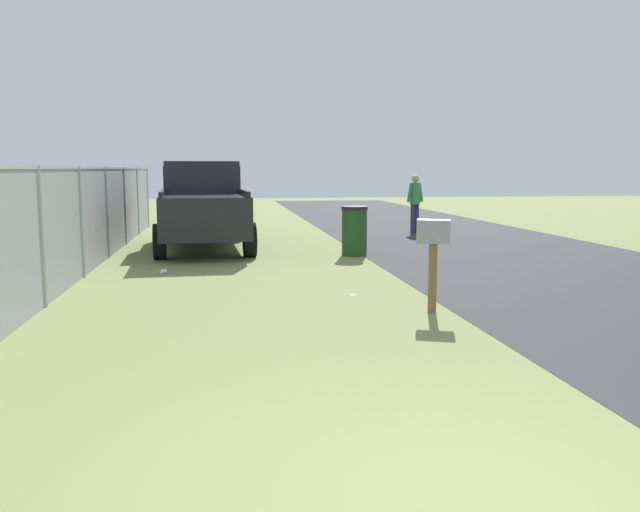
{
  "coord_description": "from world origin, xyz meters",
  "views": [
    {
      "loc": [
        -3.27,
        1.3,
        1.91
      ],
      "look_at": [
        4.23,
        0.19,
        0.89
      ],
      "focal_mm": 36.67,
      "sensor_mm": 36.0,
      "label": 1
    }
  ],
  "objects": [
    {
      "name": "road_asphalt",
      "position": [
        6.0,
        -4.96,
        0.0
      ],
      "size": [
        60.0,
        6.48,
        0.01
      ],
      "primitive_type": "cube",
      "color": "#2D2D30",
      "rests_on": "ground"
    },
    {
      "name": "mailbox",
      "position": [
        5.0,
        -1.44,
        0.99
      ],
      "size": [
        0.34,
        0.48,
        1.25
      ],
      "rotation": [
        0.0,
        0.0,
        -0.37
      ],
      "color": "brown",
      "rests_on": "ground"
    },
    {
      "name": "pickup_truck",
      "position": [
        12.83,
        1.81,
        1.1
      ],
      "size": [
        5.43,
        2.39,
        2.09
      ],
      "rotation": [
        0.0,
        0.0,
        0.05
      ],
      "color": "black",
      "rests_on": "ground"
    },
    {
      "name": "trash_bin",
      "position": [
        10.85,
        -1.55,
        0.55
      ],
      "size": [
        0.58,
        0.58,
        1.09
      ],
      "color": "#1E4C1E",
      "rests_on": "ground"
    },
    {
      "name": "pedestrian",
      "position": [
        15.65,
        -4.36,
        1.01
      ],
      "size": [
        0.3,
        0.55,
        1.74
      ],
      "rotation": [
        0.0,
        0.0,
        0.37
      ],
      "color": "#2D3351",
      "rests_on": "ground"
    },
    {
      "name": "fence_section",
      "position": [
        9.94,
        3.79,
        1.05
      ],
      "size": [
        17.99,
        0.07,
        1.96
      ],
      "color": "#9EA3A8",
      "rests_on": "ground"
    },
    {
      "name": "litter_cup_midfield_a",
      "position": [
        8.86,
        2.42,
        0.04
      ],
      "size": [
        0.12,
        0.13,
        0.08
      ],
      "primitive_type": "cylinder",
      "rotation": [
        0.0,
        1.57,
        5.28
      ],
      "color": "white",
      "rests_on": "ground"
    },
    {
      "name": "litter_wrapper_by_mailbox",
      "position": [
        6.34,
        -0.62,
        0.0
      ],
      "size": [
        0.12,
        0.09,
        0.01
      ],
      "primitive_type": "cube",
      "rotation": [
        0.0,
        0.0,
        3.17
      ],
      "color": "silver",
      "rests_on": "ground"
    }
  ]
}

